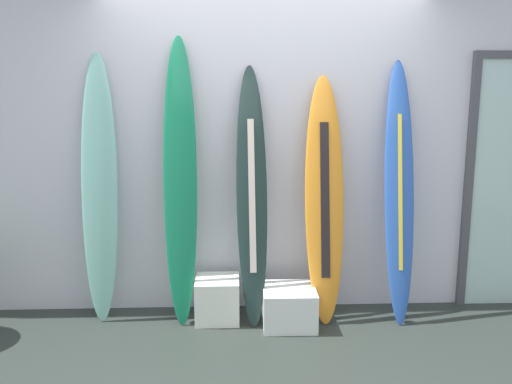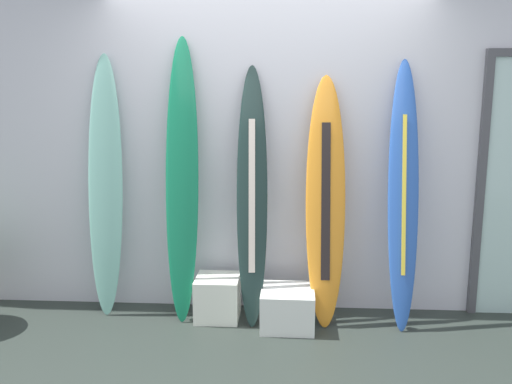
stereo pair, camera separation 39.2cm
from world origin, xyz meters
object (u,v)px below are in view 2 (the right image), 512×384
surfboard_cobalt (403,197)px  display_block_center (218,297)px  display_block_left (287,308)px  surfboard_charcoal (252,198)px  surfboard_emerald (182,182)px  surfboard_sunset (325,201)px  surfboard_seafoam (105,186)px

surfboard_cobalt → display_block_center: (-1.40, -0.01, -0.82)m
surfboard_cobalt → display_block_left: (-0.85, -0.13, -0.84)m
display_block_left → display_block_center: (-0.55, 0.12, 0.02)m
surfboard_charcoal → surfboard_cobalt: bearing=-0.5°
surfboard_emerald → surfboard_cobalt: surfboard_emerald is taller
surfboard_emerald → display_block_left: size_ratio=5.39×
surfboard_sunset → display_block_left: surfboard_sunset is taller
surfboard_sunset → display_block_center: 1.14m
surfboard_sunset → surfboard_seafoam: bearing=177.4°
surfboard_emerald → surfboard_cobalt: size_ratio=1.09×
surfboard_charcoal → display_block_left: bearing=-27.0°
surfboard_sunset → display_block_left: (-0.28, -0.15, -0.80)m
surfboard_seafoam → surfboard_cobalt: (2.29, -0.09, -0.04)m
surfboard_sunset → surfboard_cobalt: surfboard_cobalt is taller
surfboard_charcoal → surfboard_cobalt: size_ratio=0.98×
surfboard_seafoam → display_block_center: surfboard_seafoam is taller
surfboard_emerald → display_block_center: surfboard_emerald is taller
surfboard_sunset → surfboard_cobalt: bearing=-1.3°
surfboard_emerald → display_block_center: size_ratio=6.46×
surfboard_seafoam → surfboard_cobalt: surfboard_seafoam is taller
surfboard_emerald → surfboard_cobalt: 1.67m
surfboard_cobalt → display_block_center: 1.62m
surfboard_seafoam → surfboard_cobalt: size_ratio=1.02×
surfboard_sunset → surfboard_charcoal: bearing=-179.6°
surfboard_seafoam → surfboard_emerald: bearing=-4.9°
surfboard_charcoal → display_block_left: size_ratio=4.86×
surfboard_seafoam → surfboard_cobalt: 2.29m
surfboard_sunset → surfboard_cobalt: (0.57, -0.01, 0.04)m
display_block_center → surfboard_sunset: bearing=1.7°
surfboard_emerald → surfboard_charcoal: (0.54, -0.03, -0.11)m
surfboard_cobalt → display_block_center: size_ratio=5.94×
display_block_left → surfboard_cobalt: bearing=8.8°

